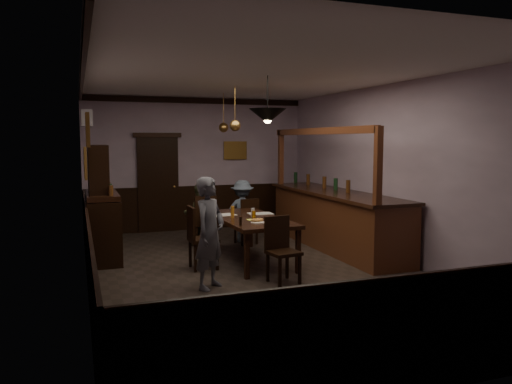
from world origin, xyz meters
name	(u,v)px	position (x,y,z in m)	size (l,w,h in m)	color
room	(256,176)	(0.00, 0.00, 1.50)	(5.01, 8.01, 3.01)	#2D2621
dining_table	(249,221)	(0.11, 0.69, 0.69)	(1.07, 2.23, 0.75)	black
chair_far_left	(203,219)	(-0.37, 1.94, 0.55)	(0.50, 0.50, 1.01)	black
chair_far_right	(248,219)	(0.53, 1.98, 0.50)	(0.45, 0.45, 0.91)	black
chair_near	(281,246)	(0.15, -0.63, 0.52)	(0.47, 0.47, 0.95)	black
chair_side	(198,235)	(-0.81, 0.46, 0.55)	(0.44, 0.44, 1.01)	black
person_standing	(210,233)	(-0.89, -0.59, 0.77)	(0.56, 0.37, 1.55)	#555661
person_seated_left	(199,215)	(-0.39, 2.23, 0.60)	(0.58, 0.45, 1.20)	#474F2F
person_seated_right	(242,211)	(0.51, 2.26, 0.62)	(0.80, 0.46, 1.24)	slate
newspaper_left	(223,215)	(-0.23, 1.06, 0.75)	(0.42, 0.30, 0.01)	silver
newspaper_right	(260,214)	(0.43, 0.99, 0.75)	(0.42, 0.30, 0.01)	silver
napkin	(252,220)	(0.07, 0.42, 0.75)	(0.15, 0.15, 0.00)	#F6FF5D
saucer	(278,220)	(0.44, 0.19, 0.76)	(0.15, 0.15, 0.01)	white
coffee_cup	(277,219)	(0.39, 0.11, 0.80)	(0.08, 0.08, 0.07)	white
pastry_plate	(258,222)	(0.06, 0.09, 0.76)	(0.22, 0.22, 0.01)	white
pastry_ring_a	(255,220)	(0.03, 0.16, 0.79)	(0.13, 0.13, 0.04)	#C68C47
pastry_ring_b	(259,220)	(0.11, 0.18, 0.79)	(0.13, 0.13, 0.04)	#C68C47
soda_can	(254,214)	(0.16, 0.59, 0.81)	(0.07, 0.07, 0.12)	orange
beer_glass	(232,212)	(-0.17, 0.72, 0.85)	(0.06, 0.06, 0.20)	#BF721E
water_glass	(253,212)	(0.19, 0.71, 0.82)	(0.06, 0.06, 0.15)	silver
pepper_mill	(241,221)	(-0.27, -0.05, 0.82)	(0.04, 0.04, 0.14)	black
sideboard	(102,214)	(-2.21, 1.65, 0.79)	(0.53, 1.48, 1.96)	black
bar_counter	(335,218)	(1.99, 1.14, 0.57)	(0.94, 4.03, 2.26)	#532A16
door_back	(158,185)	(-0.90, 3.95, 1.05)	(0.90, 0.06, 2.10)	black
ac_unit	(87,118)	(-2.38, 2.90, 2.45)	(0.20, 0.85, 0.30)	white
picture_left_small	(88,130)	(-2.46, -1.60, 2.15)	(0.04, 0.28, 0.36)	olive
picture_left_large	(85,163)	(-2.46, 0.80, 1.70)	(0.04, 0.62, 0.48)	olive
picture_back	(235,150)	(0.90, 3.96, 1.80)	(0.55, 0.04, 0.42)	olive
pendant_iron	(268,116)	(0.14, -0.11, 2.40)	(0.56, 0.56, 0.71)	black
pendant_brass_mid	(235,126)	(0.10, 1.41, 2.30)	(0.20, 0.20, 0.81)	#BF8C3F
pendant_brass_far	(224,128)	(0.30, 2.84, 2.30)	(0.20, 0.20, 0.81)	#BF8C3F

